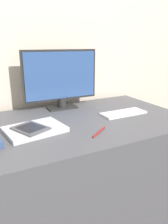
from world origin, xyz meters
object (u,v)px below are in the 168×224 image
(laptop, at_px, (35,129))
(pen, at_px, (99,132))
(keyboard, at_px, (123,113))
(monitor, at_px, (61,79))
(ereader, at_px, (31,128))

(laptop, height_order, pen, laptop)
(pen, bearing_deg, keyboard, 32.98)
(keyboard, height_order, laptop, laptop)
(keyboard, bearing_deg, laptop, -177.27)
(monitor, relative_size, laptop, 1.64)
(laptop, relative_size, pen, 2.55)
(ereader, distance_m, pen, 0.35)
(monitor, height_order, pen, monitor)
(keyboard, bearing_deg, monitor, 135.01)
(laptop, bearing_deg, monitor, 49.64)
(laptop, distance_m, pen, 0.33)
(laptop, bearing_deg, ereader, -145.13)
(monitor, bearing_deg, keyboard, -44.99)
(keyboard, relative_size, pen, 2.38)
(monitor, height_order, keyboard, monitor)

